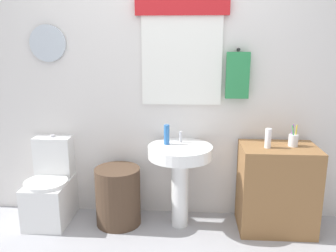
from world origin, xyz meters
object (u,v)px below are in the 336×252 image
Objects in this scene: toothbrush_cup at (293,140)px; wooden_cabinet at (277,188)px; toilet at (51,190)px; soap_bottle at (167,135)px; lotion_bottle at (268,138)px; laundry_hamper at (118,196)px; pedestal_sink at (180,165)px.

wooden_cabinet is at bearing -169.84° from toothbrush_cup.
soap_bottle reaches higher than toilet.
soap_bottle is 1.07m from toothbrush_cup.
lotion_bottle is (1.92, -0.08, 0.55)m from toilet.
lotion_bottle is at bearing -160.32° from wooden_cabinet.
lotion_bottle reaches higher than soap_bottle.
laundry_hamper is 1.41m from lotion_bottle.
toilet is at bearing 178.19° from pedestal_sink.
laundry_hamper is (0.63, -0.04, -0.03)m from toilet.
toilet is 2.03m from wooden_cabinet.
pedestal_sink is at bearing 0.00° from laundry_hamper.
wooden_cabinet is at bearing -2.98° from soap_bottle.
laundry_hamper is 3.04× the size of soap_bottle.
toothbrush_cup is at bearing -0.47° from toilet.
lotion_bottle is (0.85, -0.09, 0.01)m from soap_bottle.
laundry_hamper is at bearing 180.00° from wooden_cabinet.
lotion_bottle is 0.89× the size of toothbrush_cup.
toothbrush_cup reaches higher than wooden_cabinet.
lotion_bottle is at bearing -6.05° from soap_bottle.
wooden_cabinet is at bearing 0.00° from laundry_hamper.
soap_bottle reaches higher than pedestal_sink.
pedestal_sink reaches higher than laundry_hamper.
toilet is 1.20m from soap_bottle.
soap_bottle is at bearing 157.38° from pedestal_sink.
wooden_cabinet reaches higher than laundry_hamper.
soap_bottle is at bearing 6.53° from laundry_hamper.
lotion_bottle is at bearing -164.97° from toothbrush_cup.
lotion_bottle is at bearing -2.32° from toilet.
soap_bottle is at bearing 0.67° from toilet.
toilet is at bearing -179.33° from soap_bottle.
soap_bottle is (-0.12, 0.05, 0.25)m from pedestal_sink.
soap_bottle is at bearing 177.02° from wooden_cabinet.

